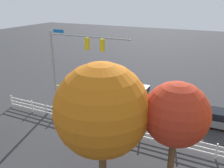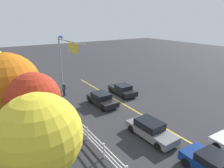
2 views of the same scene
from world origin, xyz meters
name	(u,v)px [view 2 (image 2 of 2)]	position (x,y,z in m)	size (l,w,h in m)	color
ground_plane	(116,100)	(0.00, 0.00, 0.00)	(120.00, 120.00, 0.00)	#2D2D30
lane_center_stripe	(138,112)	(-4.00, 0.00, 0.00)	(28.00, 0.16, 0.01)	gold
signal_assembly	(66,55)	(4.24, 4.28, 5.16)	(7.80, 0.38, 7.32)	gray
car_1	(151,129)	(-8.04, 2.06, 0.67)	(4.53, 1.94, 1.39)	slate
car_2	(123,90)	(1.07, -1.72, 0.63)	(4.21, 2.01, 1.32)	black
car_3	(102,99)	(-0.26, 2.11, 0.66)	(4.13, 2.04, 1.35)	black
car_4	(216,166)	(-13.35, 1.70, 0.65)	(4.29, 2.14, 1.37)	navy
pedestrian	(64,89)	(4.77, 4.70, 0.93)	(0.44, 0.32, 1.69)	#191E3F
white_rail_fence	(74,120)	(-3.00, 6.58, 0.60)	(26.10, 0.10, 1.15)	white
tree_0	(34,99)	(-5.95, 10.28, 4.50)	(3.31, 3.31, 6.19)	brown
tree_1	(39,136)	(-10.74, 11.13, 4.69)	(3.59, 3.59, 6.52)	brown
tree_3	(7,87)	(-2.40, 11.41, 4.51)	(4.99, 4.99, 7.02)	brown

